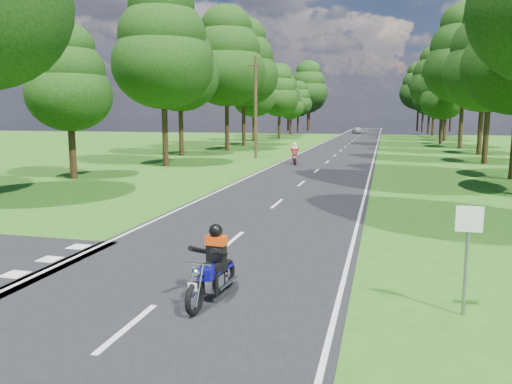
# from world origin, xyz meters

# --- Properties ---
(ground) EXTENTS (160.00, 160.00, 0.00)m
(ground) POSITION_xyz_m (0.00, 0.00, 0.00)
(ground) COLOR #2B5E15
(ground) RESTS_ON ground
(main_road) EXTENTS (7.00, 140.00, 0.02)m
(main_road) POSITION_xyz_m (0.00, 50.00, 0.01)
(main_road) COLOR black
(main_road) RESTS_ON ground
(road_markings) EXTENTS (7.40, 140.00, 0.01)m
(road_markings) POSITION_xyz_m (-0.14, 48.13, 0.02)
(road_markings) COLOR silver
(road_markings) RESTS_ON main_road
(treeline) EXTENTS (40.00, 115.35, 14.78)m
(treeline) POSITION_xyz_m (1.43, 60.06, 8.25)
(treeline) COLOR black
(treeline) RESTS_ON ground
(telegraph_pole) EXTENTS (1.20, 0.26, 8.00)m
(telegraph_pole) POSITION_xyz_m (-6.00, 28.00, 4.07)
(telegraph_pole) COLOR #382616
(telegraph_pole) RESTS_ON ground
(road_sign) EXTENTS (0.45, 0.07, 2.00)m
(road_sign) POSITION_xyz_m (5.50, -2.01, 1.34)
(road_sign) COLOR slate
(road_sign) RESTS_ON ground
(rider_near_blue) EXTENTS (0.76, 1.80, 1.46)m
(rider_near_blue) POSITION_xyz_m (0.96, -2.49, 0.75)
(rider_near_blue) COLOR #0F0D95
(rider_near_blue) RESTS_ON main_road
(rider_far_red) EXTENTS (0.96, 1.92, 1.53)m
(rider_far_red) POSITION_xyz_m (-2.05, 23.76, 0.79)
(rider_far_red) COLOR #B80E13
(rider_far_red) RESTS_ON main_road
(distant_car) EXTENTS (2.45, 3.89, 1.23)m
(distant_car) POSITION_xyz_m (-0.63, 81.84, 0.64)
(distant_car) COLOR silver
(distant_car) RESTS_ON main_road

